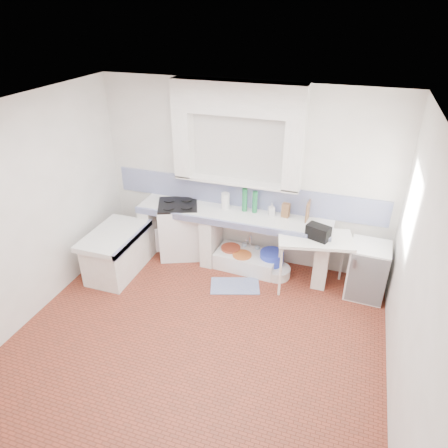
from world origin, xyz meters
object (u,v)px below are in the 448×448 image
(stove, at_px, (179,230))
(side_table, at_px, (312,263))
(fridge, at_px, (367,270))
(sink, at_px, (247,261))

(stove, relative_size, side_table, 0.87)
(stove, xyz_separation_m, side_table, (2.20, -0.24, -0.02))
(stove, relative_size, fridge, 1.10)
(sink, bearing_deg, fridge, 0.44)
(sink, relative_size, fridge, 1.19)
(side_table, bearing_deg, fridge, -5.83)
(sink, bearing_deg, side_table, -7.01)
(fridge, bearing_deg, side_table, -170.67)
(side_table, relative_size, fridge, 1.27)
(stove, xyz_separation_m, sink, (1.17, -0.04, -0.33))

